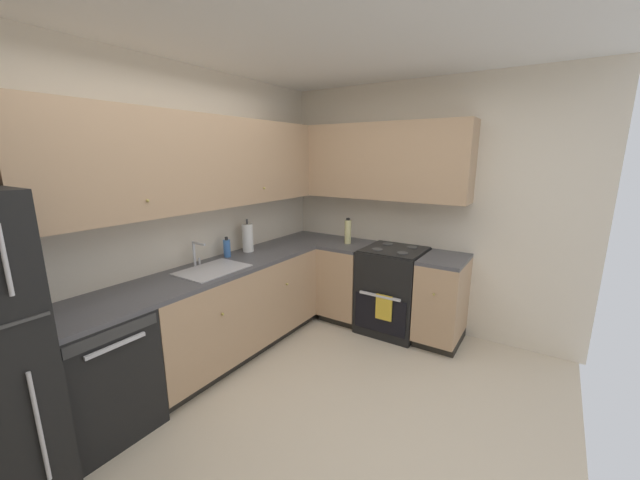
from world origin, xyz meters
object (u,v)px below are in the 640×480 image
(paper_towel_roll, at_px, (248,238))
(soap_bottle, at_px, (227,248))
(oven_range, at_px, (393,289))
(dishwasher, at_px, (97,374))
(oil_bottle, at_px, (348,232))

(paper_towel_roll, bearing_deg, soap_bottle, 175.68)
(oven_range, bearing_deg, paper_towel_roll, 125.39)
(dishwasher, height_order, paper_towel_roll, paper_towel_roll)
(oven_range, xyz_separation_m, paper_towel_roll, (-0.88, 1.24, 0.58))
(soap_bottle, distance_m, oil_bottle, 1.33)
(paper_towel_roll, distance_m, oil_bottle, 1.10)
(dishwasher, relative_size, oven_range, 0.82)
(oil_bottle, bearing_deg, paper_towel_roll, 141.34)
(dishwasher, bearing_deg, paper_towel_roll, 5.64)
(paper_towel_roll, relative_size, oil_bottle, 1.20)
(paper_towel_roll, xyz_separation_m, oil_bottle, (0.86, -0.69, -0.01))
(oven_range, relative_size, paper_towel_roll, 3.02)
(dishwasher, distance_m, paper_towel_roll, 1.74)
(soap_bottle, xyz_separation_m, paper_towel_roll, (0.27, -0.02, 0.06))
(oil_bottle, bearing_deg, soap_bottle, 147.81)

